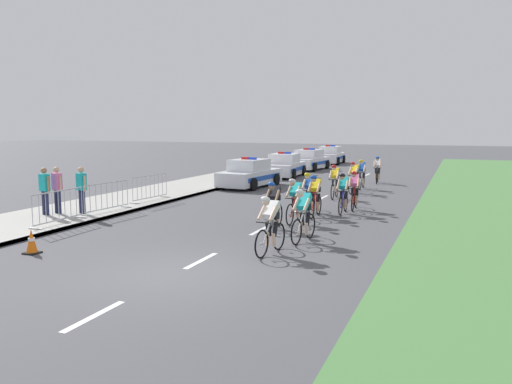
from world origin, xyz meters
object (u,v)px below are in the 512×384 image
Objects in this scene: police_car_third at (309,161)px; cyclist_lead at (270,224)px; cyclist_sixth at (343,193)px; cyclist_eighth at (335,181)px; cyclist_second at (303,214)px; spectator_back at (82,187)px; crowd_barrier_middle at (107,197)px; cyclist_tenth at (354,177)px; cyclist_fifth at (315,195)px; cyclist_third at (274,204)px; cyclist_twelfth at (377,169)px; cyclist_fourth at (295,200)px; spectator_closest at (45,188)px; crowd_barrier_rear at (150,188)px; spectator_middle at (57,187)px; cyclist_eleventh at (362,174)px; crowd_barrier_front at (59,207)px; cyclist_ninth at (354,190)px; police_car_second at (285,166)px; police_car_furthest at (330,156)px; traffic_cone_near at (32,242)px; police_car_nearest at (250,174)px; cyclist_seventh at (309,192)px.

cyclist_lead is at bearing -76.56° from police_car_third.
cyclist_sixth is 1.00× the size of cyclist_eighth.
spectator_back is (-8.53, 1.04, 0.30)m from cyclist_second.
cyclist_lead reaches higher than crowd_barrier_middle.
cyclist_fifth is at bearing -90.06° from cyclist_tenth.
cyclist_twelfth is (1.04, 14.60, 0.00)m from cyclist_third.
cyclist_tenth is at bearing 87.79° from cyclist_fourth.
cyclist_fifth is 1.35m from cyclist_sixth.
crowd_barrier_middle is 1.38× the size of spectator_closest.
cyclist_fifth is 8.35m from spectator_back.
crowd_barrier_rear is (-0.11, 3.06, 0.00)m from crowd_barrier_middle.
cyclist_fifth is 9.23m from spectator_middle.
cyclist_fifth and cyclist_eleventh have the same top height.
crowd_barrier_front is 2.52m from crowd_barrier_middle.
cyclist_ninth is at bearing 28.45° from crowd_barrier_middle.
spectator_back is (-7.47, -1.60, 0.30)m from cyclist_fourth.
police_car_second reaches higher than cyclist_twelfth.
police_car_furthest reaches higher than crowd_barrier_rear.
spectator_back is (-8.56, -4.12, 0.30)m from cyclist_sixth.
cyclist_eighth is 13.81m from traffic_cone_near.
police_car_second is 17.55m from spectator_closest.
police_car_nearest reaches higher than crowd_barrier_rear.
police_car_second is (-6.01, 1.50, -0.11)m from cyclist_twelfth.
cyclist_second is 5.05m from cyclist_seventh.
cyclist_eighth is at bearing 94.30° from cyclist_lead.
traffic_cone_near is (-6.08, -3.86, -0.48)m from cyclist_second.
spectator_back is (-7.80, -10.19, 0.30)m from cyclist_tenth.
crowd_barrier_rear is 4.70m from spectator_closest.
police_car_nearest and police_car_furthest have the same top height.
crowd_barrier_rear is at bearing -177.37° from cyclist_sixth.
police_car_second is at bearing 131.48° from cyclist_tenth.
cyclist_eighth is at bearing 88.42° from cyclist_third.
spectator_back is at bearing 19.91° from spectator_middle.
cyclist_fourth is 0.39× the size of police_car_furthest.
cyclist_eighth is 2.69× the size of traffic_cone_near.
traffic_cone_near is (2.00, -8.64, -0.34)m from crowd_barrier_rear.
cyclist_lead is 0.74× the size of crowd_barrier_front.
cyclist_sixth reaches higher than crowd_barrier_front.
cyclist_seventh and cyclist_eleventh have the same top height.
cyclist_second is 16.08m from cyclist_twelfth.
cyclist_fifth is at bearing 100.39° from cyclist_second.
crowd_barrier_middle is at bearing -122.77° from cyclist_eleventh.
cyclist_third reaches higher than crowd_barrier_rear.
spectator_closest is at bearing -108.10° from crowd_barrier_rear.
cyclist_second is 9.39m from spectator_middle.
cyclist_second and cyclist_eleventh have the same top height.
cyclist_second and cyclist_tenth have the same top height.
cyclist_lead is at bearing -12.47° from spectator_closest.
police_car_second is at bearing 112.52° from cyclist_fifth.
cyclist_second is 8.16m from crowd_barrier_middle.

